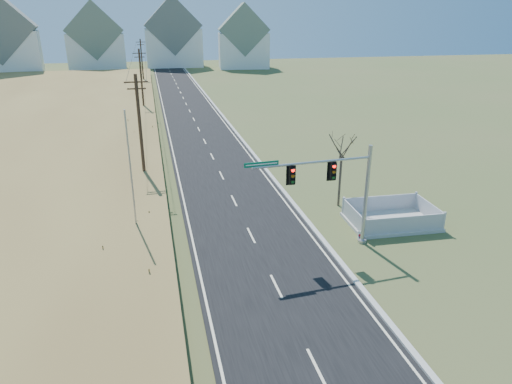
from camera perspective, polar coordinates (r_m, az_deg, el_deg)
name	(u,v)px	position (r m, az deg, el deg)	size (l,w,h in m)	color
ground	(267,268)	(25.68, 1.34, -9.43)	(260.00, 260.00, 0.00)	#46572A
road	(187,106)	(72.80, -8.58, 10.55)	(8.00, 180.00, 0.06)	black
curb	(214,105)	(73.23, -5.30, 10.80)	(0.30, 180.00, 0.18)	#B2AFA8
utility_pole_near	(140,130)	(37.37, -14.25, 7.52)	(1.80, 0.26, 9.00)	#422D1E
utility_pole_mid	(142,81)	(66.95, -14.11, 13.29)	(1.80, 0.26, 9.00)	#422D1E
utility_pole_far	(142,62)	(96.78, -14.06, 15.52)	(1.80, 0.26, 9.00)	#422D1E
condo_nw	(2,41)	(125.79, -29.21, 16.11)	(17.69, 13.38, 19.05)	white
condo_nnw	(96,42)	(130.16, -19.41, 17.26)	(14.93, 11.17, 17.03)	white
condo_n	(173,38)	(133.74, -10.31, 18.42)	(15.27, 10.20, 18.54)	white
condo_ne	(243,42)	(128.15, -1.59, 18.29)	(14.12, 10.51, 16.52)	white
traffic_signal_mast	(339,186)	(26.74, 10.37, 0.74)	(7.77, 0.81, 6.19)	#9EA0A5
fence_enclosure	(391,220)	(32.01, 16.49, -3.36)	(5.88, 4.16, 1.30)	#B7B5AD
open_sign	(361,235)	(29.29, 13.02, -5.26)	(0.47, 0.07, 0.58)	white
flagpole	(133,193)	(27.97, -15.13, -0.08)	(0.37, 0.37, 8.23)	#B7B5AD
bare_tree	(342,145)	(32.76, 10.75, 5.80)	(2.16, 2.16, 5.72)	#4C3F33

